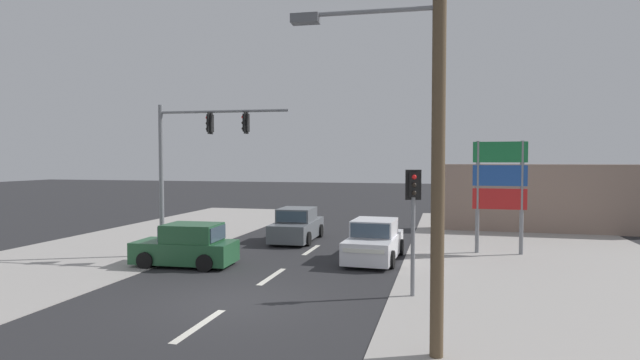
# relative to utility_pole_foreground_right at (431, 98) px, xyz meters

# --- Properties ---
(ground_plane) EXTENTS (140.00, 140.00, 0.00)m
(ground_plane) POSITION_rel_utility_pole_foreground_right_xyz_m (-5.21, 2.60, -5.01)
(ground_plane) COLOR #28282B
(lane_dash_near) EXTENTS (0.20, 2.40, 0.01)m
(lane_dash_near) POSITION_rel_utility_pole_foreground_right_xyz_m (-5.21, 0.60, -5.01)
(lane_dash_near) COLOR silver
(lane_dash_near) RESTS_ON ground
(lane_dash_mid) EXTENTS (0.20, 2.40, 0.01)m
(lane_dash_mid) POSITION_rel_utility_pole_foreground_right_xyz_m (-5.21, 5.60, -5.01)
(lane_dash_mid) COLOR silver
(lane_dash_mid) RESTS_ON ground
(lane_dash_far) EXTENTS (0.20, 2.40, 0.01)m
(lane_dash_far) POSITION_rel_utility_pole_foreground_right_xyz_m (-5.21, 10.60, -5.01)
(lane_dash_far) COLOR silver
(lane_dash_far) RESTS_ON ground
(kerb_right_verge) EXTENTS (10.00, 44.00, 0.02)m
(kerb_right_verge) POSITION_rel_utility_pole_foreground_right_xyz_m (3.79, 4.60, -5.00)
(kerb_right_verge) COLOR #A39E99
(kerb_right_verge) RESTS_ON ground
(kerb_left_verge) EXTENTS (8.00, 40.00, 0.02)m
(kerb_left_verge) POSITION_rel_utility_pole_foreground_right_xyz_m (-13.71, 6.60, -5.00)
(kerb_left_verge) COLOR #A39E99
(kerb_left_verge) RESTS_ON ground
(utility_pole_foreground_right) EXTENTS (3.78, 0.40, 9.31)m
(utility_pole_foreground_right) POSITION_rel_utility_pole_foreground_right_xyz_m (0.00, 0.00, 0.00)
(utility_pole_foreground_right) COLOR brown
(utility_pole_foreground_right) RESTS_ON ground
(traffic_signal_mast) EXTENTS (5.28, 0.52, 6.00)m
(traffic_signal_mast) POSITION_rel_utility_pole_foreground_right_xyz_m (-9.34, 7.94, -0.87)
(traffic_signal_mast) COLOR slate
(traffic_signal_mast) RESTS_ON ground
(pedestal_signal_right_kerb) EXTENTS (0.44, 0.31, 3.56)m
(pedestal_signal_right_kerb) POSITION_rel_utility_pole_foreground_right_xyz_m (-0.57, 4.27, -2.60)
(pedestal_signal_right_kerb) COLOR slate
(pedestal_signal_right_kerb) RESTS_ON ground
(shopping_plaza_sign) EXTENTS (2.10, 0.16, 4.60)m
(shopping_plaza_sign) POSITION_rel_utility_pole_foreground_right_xyz_m (2.44, 11.57, -2.03)
(shopping_plaza_sign) COLOR slate
(shopping_plaza_sign) RESTS_ON ground
(shopfront_wall_far) EXTENTS (12.00, 1.00, 3.60)m
(shopfront_wall_far) POSITION_rel_utility_pole_foreground_right_xyz_m (5.79, 18.60, -3.21)
(shopfront_wall_far) COLOR gray
(shopfront_wall_far) RESTS_ON ground
(hatchback_oncoming_mid) EXTENTS (3.72, 1.94, 1.53)m
(hatchback_oncoming_mid) POSITION_rel_utility_pole_foreground_right_xyz_m (-8.76, 6.45, -4.31)
(hatchback_oncoming_mid) COLOR #235633
(hatchback_oncoming_mid) RESTS_ON ground
(sedan_receding_far) EXTENTS (2.02, 4.30, 1.56)m
(sedan_receding_far) POSITION_rel_utility_pole_foreground_right_xyz_m (-2.32, 9.12, -4.31)
(sedan_receding_far) COLOR silver
(sedan_receding_far) RESTS_ON ground
(sedan_oncoming_near) EXTENTS (1.99, 4.28, 1.56)m
(sedan_oncoming_near) POSITION_rel_utility_pole_foreground_right_xyz_m (-6.50, 12.78, -4.31)
(sedan_oncoming_near) COLOR slate
(sedan_oncoming_near) RESTS_ON ground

